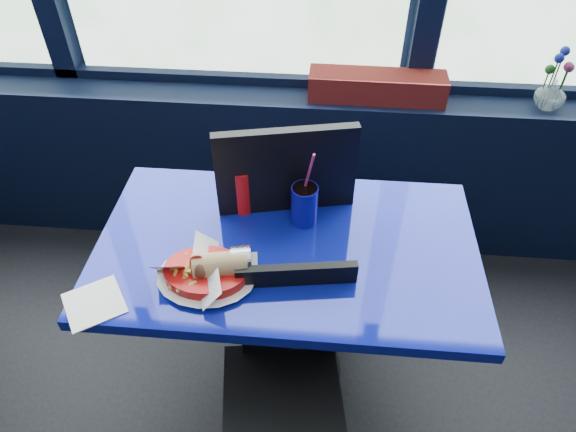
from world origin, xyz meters
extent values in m
cube|color=black|center=(0.00, 2.87, 0.40)|extent=(5.00, 0.26, 0.80)
cube|color=black|center=(0.00, 2.95, 0.81)|extent=(4.80, 0.08, 0.06)
cylinder|color=black|center=(0.30, 2.00, 0.01)|extent=(0.44, 0.44, 0.03)
cylinder|color=black|center=(0.30, 2.00, 0.34)|extent=(0.12, 0.12, 0.68)
cube|color=navy|center=(0.30, 2.00, 0.73)|extent=(1.20, 0.70, 0.04)
cube|color=black|center=(0.32, 1.67, 0.40)|extent=(0.42, 0.42, 0.04)
cube|color=black|center=(0.34, 1.85, 0.62)|extent=(0.35, 0.08, 0.41)
cylinder|color=black|center=(0.13, 1.81, 0.19)|extent=(0.02, 0.02, 0.38)
cylinder|color=black|center=(0.45, 1.85, 0.19)|extent=(0.02, 0.02, 0.38)
cube|color=black|center=(0.33, 2.40, 0.51)|extent=(0.57, 0.57, 0.05)
cube|color=black|center=(0.28, 2.18, 0.80)|extent=(0.45, 0.13, 0.52)
cylinder|color=black|center=(0.49, 2.64, 0.24)|extent=(0.03, 0.03, 0.49)
cylinder|color=black|center=(0.58, 2.24, 0.24)|extent=(0.03, 0.03, 0.49)
cylinder|color=black|center=(0.09, 2.56, 0.24)|extent=(0.03, 0.03, 0.49)
cylinder|color=black|center=(0.18, 2.16, 0.24)|extent=(0.03, 0.03, 0.49)
cube|color=maroon|center=(0.60, 2.85, 0.86)|extent=(0.57, 0.15, 0.11)
imported|color=silver|center=(1.31, 2.83, 0.86)|extent=(0.17, 0.17, 0.12)
cylinder|color=#1E5919|center=(1.29, 2.83, 0.90)|extent=(0.01, 0.01, 0.20)
sphere|color=#1B24A0|center=(1.29, 2.83, 1.02)|extent=(0.04, 0.04, 0.04)
cylinder|color=#1E5919|center=(1.33, 2.82, 0.89)|extent=(0.01, 0.01, 0.18)
sphere|color=#BF3867|center=(1.33, 2.82, 0.99)|extent=(0.04, 0.04, 0.04)
cylinder|color=#1E5919|center=(1.31, 2.85, 0.91)|extent=(0.01, 0.01, 0.22)
sphere|color=#1B24A0|center=(1.31, 2.85, 1.04)|extent=(0.04, 0.04, 0.04)
cylinder|color=#1E5919|center=(1.27, 2.85, 0.87)|extent=(0.01, 0.01, 0.15)
sphere|color=#1E5919|center=(1.27, 2.85, 0.96)|extent=(0.04, 0.04, 0.04)
cylinder|color=#1E5919|center=(1.34, 2.84, 0.88)|extent=(0.01, 0.01, 0.16)
sphere|color=#1E5919|center=(1.34, 2.84, 0.98)|extent=(0.04, 0.04, 0.04)
cylinder|color=red|center=(0.08, 1.84, 0.77)|extent=(0.29, 0.29, 0.05)
cylinder|color=white|center=(0.08, 1.84, 0.76)|extent=(0.28, 0.28, 0.00)
cylinder|color=silver|center=(0.18, 1.87, 0.80)|extent=(0.07, 0.09, 0.08)
sphere|color=brown|center=(0.07, 1.82, 0.81)|extent=(0.06, 0.06, 0.06)
cylinder|color=red|center=(0.06, 1.83, 0.83)|extent=(0.05, 0.05, 0.01)
cylinder|color=red|center=(0.14, 2.15, 0.83)|extent=(0.06, 0.06, 0.16)
cone|color=red|center=(0.14, 2.15, 0.94)|extent=(0.04, 0.04, 0.05)
cylinder|color=#0F0C87|center=(0.35, 2.11, 0.82)|extent=(0.09, 0.09, 0.14)
cylinder|color=black|center=(0.35, 2.11, 0.89)|extent=(0.08, 0.08, 0.01)
cylinder|color=#D82D6A|center=(0.36, 2.11, 0.95)|extent=(0.04, 0.06, 0.19)
cube|color=white|center=(-0.22, 1.72, 0.75)|extent=(0.21, 0.21, 0.00)
camera|label=1|loc=(0.40, 0.88, 1.91)|focal=32.00mm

